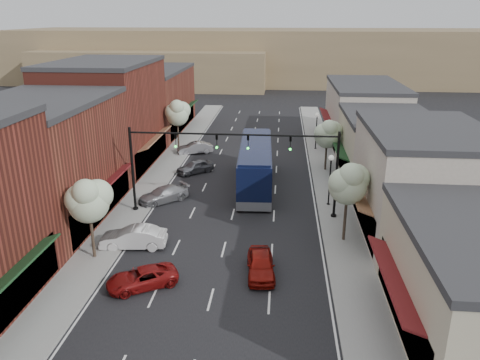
% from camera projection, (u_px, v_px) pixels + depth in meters
% --- Properties ---
extents(ground, '(160.00, 160.00, 0.00)m').
position_uv_depth(ground, '(220.00, 264.00, 30.10)').
color(ground, black).
rests_on(ground, ground).
extents(sidewalk_left, '(2.80, 73.00, 0.15)m').
position_uv_depth(sidewalk_left, '(162.00, 170.00, 48.16)').
color(sidewalk_left, gray).
rests_on(sidewalk_left, ground).
extents(sidewalk_right, '(2.80, 73.00, 0.15)m').
position_uv_depth(sidewalk_right, '(327.00, 175.00, 46.74)').
color(sidewalk_right, gray).
rests_on(sidewalk_right, ground).
extents(curb_left, '(0.25, 73.00, 0.17)m').
position_uv_depth(curb_left, '(176.00, 170.00, 48.04)').
color(curb_left, gray).
rests_on(curb_left, ground).
extents(curb_right, '(0.25, 73.00, 0.17)m').
position_uv_depth(curb_right, '(313.00, 174.00, 46.86)').
color(curb_right, gray).
rests_on(curb_right, ground).
extents(bldg_left_midnear, '(10.14, 14.10, 9.40)m').
position_uv_depth(bldg_left_midnear, '(43.00, 162.00, 35.39)').
color(bldg_left_midnear, brown).
rests_on(bldg_left_midnear, ground).
extents(bldg_left_midfar, '(10.14, 14.10, 10.90)m').
position_uv_depth(bldg_left_midfar, '(108.00, 115.00, 48.30)').
color(bldg_left_midfar, maroon).
rests_on(bldg_left_midfar, ground).
extents(bldg_left_far, '(10.14, 18.10, 8.40)m').
position_uv_depth(bldg_left_far, '(151.00, 100.00, 63.73)').
color(bldg_left_far, brown).
rests_on(bldg_left_far, ground).
extents(bldg_right_midnear, '(9.14, 12.10, 7.90)m').
position_uv_depth(bldg_right_midnear, '(421.00, 182.00, 33.27)').
color(bldg_right_midnear, '#BAAD9F').
rests_on(bldg_right_midnear, ground).
extents(bldg_right_midfar, '(9.14, 12.10, 6.40)m').
position_uv_depth(bldg_right_midfar, '(386.00, 147.00, 44.79)').
color(bldg_right_midfar, '#B6AE90').
rests_on(bldg_right_midfar, ground).
extents(bldg_right_far, '(9.14, 16.10, 7.40)m').
position_uv_depth(bldg_right_far, '(363.00, 114.00, 57.77)').
color(bldg_right_far, '#BAAD9F').
rests_on(bldg_right_far, ground).
extents(hill_far, '(120.00, 30.00, 12.00)m').
position_uv_depth(hill_far, '(268.00, 55.00, 112.63)').
color(hill_far, '#7A6647').
rests_on(hill_far, ground).
extents(hill_near, '(50.00, 20.00, 8.00)m').
position_uv_depth(hill_near, '(154.00, 68.00, 104.15)').
color(hill_near, '#7A6647').
rests_on(hill_near, ground).
extents(signal_mast_right, '(8.22, 0.46, 7.00)m').
position_uv_depth(signal_mast_right, '(306.00, 161.00, 35.60)').
color(signal_mast_right, black).
rests_on(signal_mast_right, ground).
extents(signal_mast_left, '(8.22, 0.46, 7.00)m').
position_uv_depth(signal_mast_left, '(161.00, 158.00, 36.55)').
color(signal_mast_left, black).
rests_on(signal_mast_left, ground).
extents(tree_right_near, '(2.85, 2.65, 5.95)m').
position_uv_depth(tree_right_near, '(349.00, 182.00, 31.61)').
color(tree_right_near, '#47382B').
rests_on(tree_right_near, ground).
extents(tree_right_far, '(2.85, 2.65, 5.43)m').
position_uv_depth(tree_right_far, '(328.00, 133.00, 46.79)').
color(tree_right_far, '#47382B').
rests_on(tree_right_far, ground).
extents(tree_left_near, '(2.85, 2.65, 5.69)m').
position_uv_depth(tree_left_near, '(89.00, 199.00, 29.34)').
color(tree_left_near, '#47382B').
rests_on(tree_left_near, ground).
extents(tree_left_far, '(2.85, 2.65, 6.13)m').
position_uv_depth(tree_left_far, '(178.00, 112.00, 53.63)').
color(tree_left_far, '#47382B').
rests_on(tree_left_far, ground).
extents(lamp_post_near, '(0.44, 0.44, 4.44)m').
position_uv_depth(lamp_post_near, '(330.00, 172.00, 38.30)').
color(lamp_post_near, black).
rests_on(lamp_post_near, ground).
extents(lamp_post_far, '(0.44, 0.44, 4.44)m').
position_uv_depth(lamp_post_far, '(317.00, 125.00, 54.73)').
color(lamp_post_far, black).
rests_on(lamp_post_far, ground).
extents(coach_bus, '(3.40, 13.28, 4.03)m').
position_uv_depth(coach_bus, '(255.00, 165.00, 43.22)').
color(coach_bus, black).
rests_on(coach_bus, ground).
extents(red_hatchback, '(2.02, 4.23, 1.40)m').
position_uv_depth(red_hatchback, '(261.00, 264.00, 28.67)').
color(red_hatchback, maroon).
rests_on(red_hatchback, ground).
extents(parked_car_a, '(4.55, 3.73, 1.15)m').
position_uv_depth(parked_car_a, '(142.00, 278.00, 27.41)').
color(parked_car_a, maroon).
rests_on(parked_car_a, ground).
extents(parked_car_b, '(4.66, 2.06, 1.49)m').
position_uv_depth(parked_car_b, '(133.00, 237.00, 32.04)').
color(parked_car_b, silver).
rests_on(parked_car_b, ground).
extents(parked_car_c, '(4.54, 4.35, 1.30)m').
position_uv_depth(parked_car_c, '(163.00, 194.00, 39.99)').
color(parked_car_c, '#98999D').
rests_on(parked_car_c, ground).
extents(parked_car_d, '(3.94, 3.71, 1.32)m').
position_uv_depth(parked_car_d, '(195.00, 167.00, 47.29)').
color(parked_car_d, '#5B5D63').
rests_on(parked_car_d, ground).
extents(parked_car_e, '(4.26, 2.80, 1.33)m').
position_uv_depth(parked_car_e, '(195.00, 148.00, 53.96)').
color(parked_car_e, '#ABAAB0').
rests_on(parked_car_e, ground).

